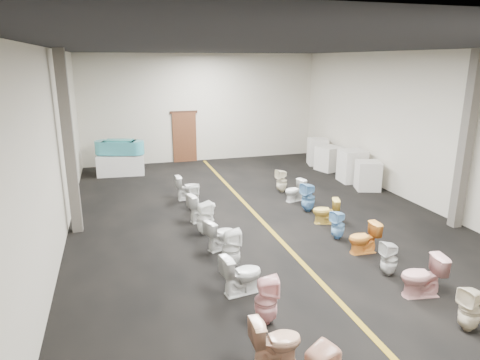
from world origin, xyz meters
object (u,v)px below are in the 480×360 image
Objects in this scene: toilet_left_4 at (242,274)px; toilet_right_10 at (282,181)px; toilet_left_2 at (276,341)px; display_table at (121,165)px; toilet_left_6 at (220,234)px; toilet_right_9 at (295,190)px; appliance_crate_b at (352,166)px; toilet_right_6 at (338,225)px; toilet_right_3 at (422,276)px; toilet_right_5 at (364,238)px; appliance_crate_a at (368,175)px; toilet_right_8 at (308,197)px; appliance_crate_d at (317,152)px; appliance_crate_c at (329,158)px; toilet_left_7 at (204,218)px; bathtub at (119,147)px; toilet_left_9 at (193,197)px; toilet_right_2 at (470,309)px; toilet_left_3 at (266,301)px; toilet_left_10 at (188,187)px; toilet_right_7 at (326,211)px; toilet_left_8 at (202,207)px; toilet_right_4 at (389,259)px; toilet_left_5 at (231,249)px.

toilet_right_10 is (3.11, 5.71, -0.01)m from toilet_left_4.
display_table is at bearing 10.36° from toilet_left_2.
toilet_left_6 is 1.08× the size of toilet_right_9.
appliance_crate_b reaches higher than toilet_right_6.
toilet_right_5 is at bearing -170.23° from toilet_right_3.
appliance_crate_a is 1.02m from appliance_crate_b.
toilet_right_6 is at bearing -168.06° from toilet_right_5.
toilet_right_3 is 0.95× the size of toilet_right_8.
appliance_crate_a is at bearing -57.65° from toilet_left_4.
display_table is 2.03× the size of toilet_right_8.
appliance_crate_b is 1.05× the size of appliance_crate_d.
appliance_crate_c is 7.84m from toilet_left_7.
appliance_crate_c is at bearing -45.64° from toilet_left_4.
toilet_right_10 is at bearing -18.89° from bathtub.
toilet_left_2 is at bearing -40.46° from toilet_right_9.
toilet_right_2 is at bearing -142.08° from toilet_left_9.
appliance_crate_a is at bearing 125.02° from toilet_right_6.
appliance_crate_c is 8.36m from toilet_left_6.
toilet_right_6 is (2.87, 2.78, -0.06)m from toilet_left_3.
toilet_left_4 is at bearing 178.90° from toilet_left_10.
toilet_right_5 is at bearing -11.63° from toilet_right_10.
appliance_crate_a reaches higher than toilet_left_4.
toilet_left_3 reaches higher than toilet_right_7.
appliance_crate_c reaches higher than toilet_right_5.
appliance_crate_a is at bearing -90.68° from toilet_left_8.
toilet_right_10 is at bearing 170.11° from toilet_right_8.
toilet_left_2 is 5.88m from toilet_left_8.
toilet_right_4 is (3.03, -6.05, -0.03)m from toilet_left_10.
toilet_left_2 is 4.34m from toilet_right_5.
appliance_crate_a is 2.89m from toilet_right_9.
bathtub is 2.28× the size of toilet_left_8.
toilet_left_9 is 0.99× the size of toilet_right_2.
toilet_left_4 is at bearing -127.21° from appliance_crate_c.
toilet_left_10 reaches higher than toilet_right_2.
toilet_right_8 reaches higher than toilet_right_5.
appliance_crate_b is at bearing 152.98° from toilet_right_5.
bathtub is at bearing 21.49° from toilet_left_3.
toilet_right_9 is (0.02, 0.99, -0.09)m from toilet_right_8.
display_table is at bearing -125.56° from toilet_right_7.
toilet_left_3 is 3.06m from toilet_right_4.
toilet_left_3 reaches higher than display_table.
toilet_left_7 is at bearing 158.11° from toilet_left_8.
toilet_left_9 is 6.70m from toilet_right_3.
appliance_crate_d reaches higher than toilet_right_2.
toilet_left_9 is (-0.09, 3.84, -0.05)m from toilet_left_5.
toilet_left_9 is 1.04× the size of toilet_right_4.
toilet_right_9 is (3.06, 2.73, -0.03)m from toilet_left_6.
toilet_right_2 is (3.26, -5.12, -0.04)m from toilet_left_7.
toilet_left_9 is at bearing 11.83° from toilet_left_3.
toilet_left_8 is (0.14, 0.90, -0.03)m from toilet_left_7.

